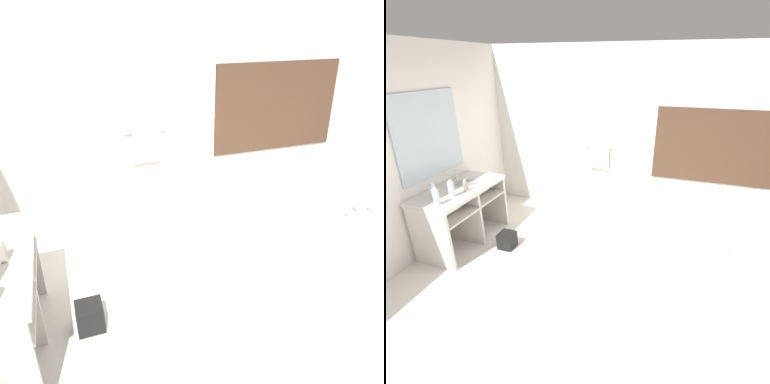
{
  "view_description": "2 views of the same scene",
  "coord_description": "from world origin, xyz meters",
  "views": [
    {
      "loc": [
        -1.23,
        -1.88,
        2.33
      ],
      "look_at": [
        -0.14,
        1.08,
        0.84
      ],
      "focal_mm": 35.0,
      "sensor_mm": 36.0,
      "label": 1
    },
    {
      "loc": [
        0.91,
        -2.51,
        2.43
      ],
      "look_at": [
        -0.26,
        0.93,
        0.85
      ],
      "focal_mm": 28.0,
      "sensor_mm": 36.0,
      "label": 2
    }
  ],
  "objects": [
    {
      "name": "ground_plane",
      "position": [
        0.0,
        0.0,
        0.0
      ],
      "size": [
        16.0,
        16.0,
        0.0
      ],
      "primitive_type": "plane",
      "color": "silver",
      "rests_on": "ground"
    },
    {
      "name": "vanity_counter",
      "position": [
        -1.85,
        0.55,
        0.61
      ],
      "size": [
        0.67,
        1.3,
        0.85
      ],
      "color": "silver",
      "rests_on": "ground_plane"
    },
    {
      "name": "water_bottle_3",
      "position": [
        -1.9,
        0.13,
        0.95
      ],
      "size": [
        0.07,
        0.07,
        0.22
      ],
      "color": "silver",
      "rests_on": "vanity_counter"
    },
    {
      "name": "bathtub",
      "position": [
        1.42,
        1.33,
        0.32
      ],
      "size": [
        0.94,
        1.73,
        0.7
      ],
      "color": "white",
      "rests_on": "ground_plane"
    },
    {
      "name": "water_bottle_2",
      "position": [
        -1.73,
        0.26,
        0.96
      ],
      "size": [
        0.07,
        0.07,
        0.22
      ],
      "color": "silver",
      "rests_on": "vanity_counter"
    },
    {
      "name": "waste_bin",
      "position": [
        -1.2,
        0.58,
        0.11
      ],
      "size": [
        0.22,
        0.22,
        0.23
      ],
      "color": "black",
      "rests_on": "ground_plane"
    },
    {
      "name": "soap_dispenser",
      "position": [
        -1.69,
        0.48,
        0.92
      ],
      "size": [
        0.06,
        0.06,
        0.16
      ],
      "color": "gray",
      "rests_on": "vanity_counter"
    },
    {
      "name": "sink_faucet",
      "position": [
        -2.04,
        0.72,
        0.94
      ],
      "size": [
        0.09,
        0.04,
        0.18
      ],
      "color": "silver",
      "rests_on": "vanity_counter"
    },
    {
      "name": "water_bottle_1",
      "position": [
        -1.74,
        0.01,
        0.95
      ],
      "size": [
        0.07,
        0.07,
        0.22
      ],
      "color": "silver",
      "rests_on": "vanity_counter"
    },
    {
      "name": "wall_back_with_blinds",
      "position": [
        0.05,
        2.23,
        1.35
      ],
      "size": [
        7.4,
        0.13,
        2.7
      ],
      "color": "white",
      "rests_on": "ground_plane"
    },
    {
      "name": "wall_left_with_mirror",
      "position": [
        -2.23,
        0.01,
        1.35
      ],
      "size": [
        0.08,
        7.4,
        2.7
      ],
      "color": "white",
      "rests_on": "ground_plane"
    }
  ]
}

